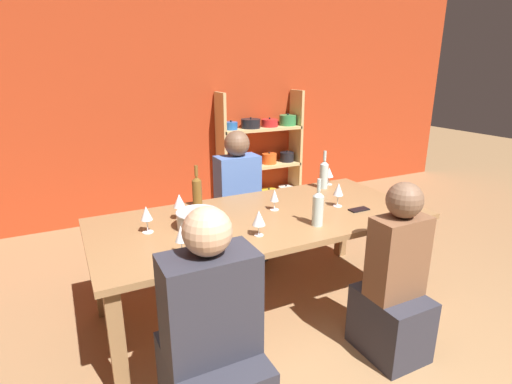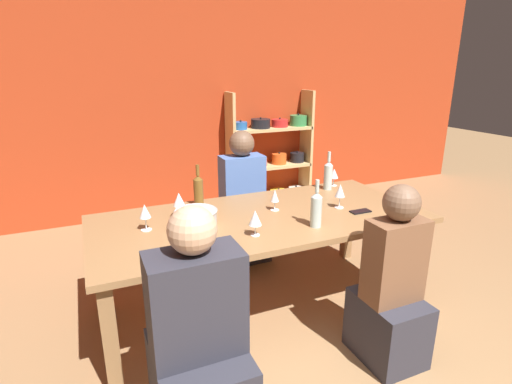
{
  "view_description": "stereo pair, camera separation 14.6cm",
  "coord_description": "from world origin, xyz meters",
  "px_view_note": "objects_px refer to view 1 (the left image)",
  "views": [
    {
      "loc": [
        -1.2,
        -0.86,
        1.74
      ],
      "look_at": [
        0.02,
        1.57,
        0.88
      ],
      "focal_mm": 28.0,
      "sensor_mm": 36.0,
      "label": 1
    },
    {
      "loc": [
        -1.07,
        -0.92,
        1.74
      ],
      "look_at": [
        0.02,
        1.57,
        0.88
      ],
      "focal_mm": 28.0,
      "sensor_mm": 36.0,
      "label": 2
    }
  ],
  "objects_px": {
    "person_near_b": "(394,292)",
    "person_near_a": "(212,362)",
    "wine_bottle_green": "(318,207)",
    "wine_glass_empty_b": "(179,201)",
    "shelf_unit": "(261,159)",
    "person_far_a": "(238,211)",
    "cell_phone": "(359,209)",
    "dining_table": "(262,226)",
    "wine_glass_empty_a": "(181,235)",
    "wine_glass_white_c": "(146,214)",
    "mixing_bowl": "(198,219)",
    "wine_glass_white_a": "(259,219)",
    "wine_bottle_amber": "(324,174)",
    "wine_glass_white_b": "(338,190)",
    "wine_bottle_dark": "(197,191)",
    "wine_glass_empty_c": "(329,173)",
    "wine_glass_red_a": "(274,196)"
  },
  "relations": [
    {
      "from": "person_near_b",
      "to": "person_near_a",
      "type": "bearing_deg",
      "value": -176.18
    },
    {
      "from": "wine_bottle_green",
      "to": "wine_glass_empty_b",
      "type": "relative_size",
      "value": 1.73
    },
    {
      "from": "shelf_unit",
      "to": "person_far_a",
      "type": "relative_size",
      "value": 1.21
    },
    {
      "from": "shelf_unit",
      "to": "cell_phone",
      "type": "distance_m",
      "value": 2.41
    },
    {
      "from": "dining_table",
      "to": "wine_glass_empty_b",
      "type": "relative_size",
      "value": 12.63
    },
    {
      "from": "person_near_a",
      "to": "person_near_b",
      "type": "xyz_separation_m",
      "value": [
        1.21,
        0.08,
        -0.01
      ]
    },
    {
      "from": "wine_glass_empty_a",
      "to": "person_far_a",
      "type": "relative_size",
      "value": 0.15
    },
    {
      "from": "person_near_b",
      "to": "wine_glass_white_c",
      "type": "bearing_deg",
      "value": 145.79
    },
    {
      "from": "wine_glass_white_c",
      "to": "person_far_a",
      "type": "distance_m",
      "value": 1.33
    },
    {
      "from": "mixing_bowl",
      "to": "wine_glass_white_a",
      "type": "height_order",
      "value": "wine_glass_white_a"
    },
    {
      "from": "wine_glass_white_a",
      "to": "person_near_b",
      "type": "distance_m",
      "value": 0.94
    },
    {
      "from": "wine_bottle_amber",
      "to": "wine_glass_white_c",
      "type": "height_order",
      "value": "wine_bottle_amber"
    },
    {
      "from": "wine_glass_white_b",
      "to": "mixing_bowl",
      "type": "bearing_deg",
      "value": 175.9
    },
    {
      "from": "wine_bottle_dark",
      "to": "wine_glass_white_c",
      "type": "bearing_deg",
      "value": -143.28
    },
    {
      "from": "wine_glass_empty_b",
      "to": "person_near_a",
      "type": "xyz_separation_m",
      "value": [
        -0.18,
        -1.07,
        -0.43
      ]
    },
    {
      "from": "wine_bottle_green",
      "to": "wine_glass_white_c",
      "type": "distance_m",
      "value": 1.1
    },
    {
      "from": "wine_bottle_green",
      "to": "wine_glass_empty_b",
      "type": "height_order",
      "value": "wine_bottle_green"
    },
    {
      "from": "wine_bottle_dark",
      "to": "dining_table",
      "type": "bearing_deg",
      "value": -49.93
    },
    {
      "from": "wine_glass_empty_c",
      "to": "person_near_a",
      "type": "relative_size",
      "value": 0.13
    },
    {
      "from": "shelf_unit",
      "to": "wine_glass_red_a",
      "type": "height_order",
      "value": "shelf_unit"
    },
    {
      "from": "wine_bottle_green",
      "to": "cell_phone",
      "type": "relative_size",
      "value": 2.12
    },
    {
      "from": "wine_bottle_green",
      "to": "person_near_a",
      "type": "height_order",
      "value": "person_near_a"
    },
    {
      "from": "wine_bottle_green",
      "to": "person_far_a",
      "type": "xyz_separation_m",
      "value": [
        -0.05,
        1.18,
        -0.41
      ]
    },
    {
      "from": "cell_phone",
      "to": "person_near_a",
      "type": "relative_size",
      "value": 0.13
    },
    {
      "from": "wine_glass_red_a",
      "to": "mixing_bowl",
      "type": "bearing_deg",
      "value": -173.66
    },
    {
      "from": "mixing_bowl",
      "to": "wine_glass_empty_b",
      "type": "height_order",
      "value": "wine_glass_empty_b"
    },
    {
      "from": "wine_glass_empty_b",
      "to": "person_near_b",
      "type": "bearing_deg",
      "value": -43.98
    },
    {
      "from": "wine_bottle_dark",
      "to": "wine_bottle_green",
      "type": "bearing_deg",
      "value": -50.58
    },
    {
      "from": "wine_bottle_green",
      "to": "person_near_b",
      "type": "height_order",
      "value": "person_near_b"
    },
    {
      "from": "person_far_a",
      "to": "person_near_b",
      "type": "relative_size",
      "value": 1.07
    },
    {
      "from": "wine_bottle_amber",
      "to": "person_near_b",
      "type": "distance_m",
      "value": 1.27
    },
    {
      "from": "mixing_bowl",
      "to": "person_far_a",
      "type": "xyz_separation_m",
      "value": [
        0.67,
        0.87,
        -0.35
      ]
    },
    {
      "from": "wine_glass_empty_a",
      "to": "shelf_unit",
      "type": "bearing_deg",
      "value": 54.31
    },
    {
      "from": "wine_bottle_green",
      "to": "cell_phone",
      "type": "height_order",
      "value": "wine_bottle_green"
    },
    {
      "from": "cell_phone",
      "to": "wine_bottle_dark",
      "type": "bearing_deg",
      "value": 149.21
    },
    {
      "from": "mixing_bowl",
      "to": "wine_glass_white_b",
      "type": "bearing_deg",
      "value": -4.1
    },
    {
      "from": "dining_table",
      "to": "wine_glass_empty_a",
      "type": "xyz_separation_m",
      "value": [
        -0.68,
        -0.34,
        0.2
      ]
    },
    {
      "from": "shelf_unit",
      "to": "wine_bottle_amber",
      "type": "height_order",
      "value": "shelf_unit"
    },
    {
      "from": "wine_bottle_dark",
      "to": "wine_glass_white_a",
      "type": "xyz_separation_m",
      "value": [
        0.17,
        -0.69,
        -0.01
      ]
    },
    {
      "from": "dining_table",
      "to": "person_far_a",
      "type": "bearing_deg",
      "value": 77.16
    },
    {
      "from": "shelf_unit",
      "to": "mixing_bowl",
      "type": "distance_m",
      "value": 2.68
    },
    {
      "from": "mixing_bowl",
      "to": "wine_glass_white_b",
      "type": "height_order",
      "value": "wine_glass_white_b"
    },
    {
      "from": "shelf_unit",
      "to": "wine_glass_empty_a",
      "type": "distance_m",
      "value": 3.09
    },
    {
      "from": "wine_glass_white_c",
      "to": "person_near_b",
      "type": "bearing_deg",
      "value": -34.21
    },
    {
      "from": "wine_glass_empty_a",
      "to": "wine_glass_empty_c",
      "type": "xyz_separation_m",
      "value": [
        1.57,
        0.77,
        -0.02
      ]
    },
    {
      "from": "wine_glass_white_b",
      "to": "wine_glass_red_a",
      "type": "bearing_deg",
      "value": 162.72
    },
    {
      "from": "wine_glass_red_a",
      "to": "cell_phone",
      "type": "height_order",
      "value": "wine_glass_red_a"
    },
    {
      "from": "wine_glass_empty_c",
      "to": "person_near_b",
      "type": "relative_size",
      "value": 0.14
    },
    {
      "from": "wine_bottle_dark",
      "to": "wine_glass_white_a",
      "type": "bearing_deg",
      "value": -76.49
    },
    {
      "from": "wine_bottle_dark",
      "to": "wine_glass_white_b",
      "type": "bearing_deg",
      "value": -26.61
    }
  ]
}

